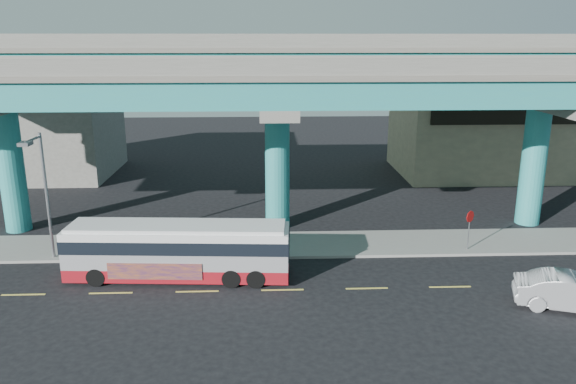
{
  "coord_description": "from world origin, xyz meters",
  "views": [
    {
      "loc": [
        -0.76,
        -24.53,
        11.46
      ],
      "look_at": [
        0.44,
        4.0,
        3.61
      ],
      "focal_mm": 35.0,
      "sensor_mm": 36.0,
      "label": 1
    }
  ],
  "objects_px": {
    "transit_bus": "(178,249)",
    "sedan": "(572,292)",
    "street_lamp": "(41,179)",
    "parked_car": "(120,233)",
    "stop_sign": "(470,222)"
  },
  "relations": [
    {
      "from": "street_lamp",
      "to": "stop_sign",
      "type": "height_order",
      "value": "street_lamp"
    },
    {
      "from": "street_lamp",
      "to": "sedan",
      "type": "bearing_deg",
      "value": -14.13
    },
    {
      "from": "transit_bus",
      "to": "street_lamp",
      "type": "height_order",
      "value": "street_lamp"
    },
    {
      "from": "stop_sign",
      "to": "transit_bus",
      "type": "bearing_deg",
      "value": 176.3
    },
    {
      "from": "sedan",
      "to": "parked_car",
      "type": "bearing_deg",
      "value": 87.3
    },
    {
      "from": "sedan",
      "to": "transit_bus",
      "type": "bearing_deg",
      "value": 95.65
    },
    {
      "from": "stop_sign",
      "to": "street_lamp",
      "type": "bearing_deg",
      "value": 167.59
    },
    {
      "from": "sedan",
      "to": "street_lamp",
      "type": "xyz_separation_m",
      "value": [
        -24.64,
        6.2,
        3.79
      ]
    },
    {
      "from": "transit_bus",
      "to": "parked_car",
      "type": "xyz_separation_m",
      "value": [
        -3.95,
        4.35,
        -0.67
      ]
    },
    {
      "from": "transit_bus",
      "to": "stop_sign",
      "type": "relative_size",
      "value": 4.92
    },
    {
      "from": "sedan",
      "to": "street_lamp",
      "type": "bearing_deg",
      "value": 94.5
    },
    {
      "from": "transit_bus",
      "to": "sedan",
      "type": "distance_m",
      "value": 18.03
    },
    {
      "from": "transit_bus",
      "to": "sedan",
      "type": "height_order",
      "value": "transit_bus"
    },
    {
      "from": "parked_car",
      "to": "stop_sign",
      "type": "distance_m",
      "value": 19.47
    },
    {
      "from": "street_lamp",
      "to": "stop_sign",
      "type": "bearing_deg",
      "value": 1.8
    }
  ]
}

